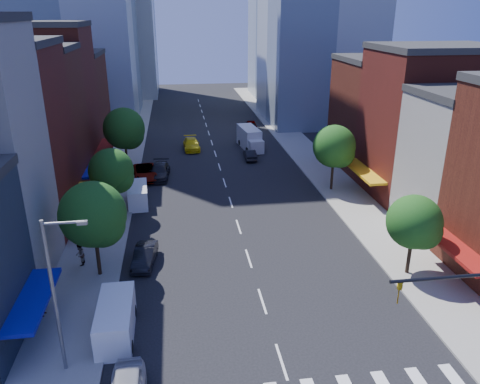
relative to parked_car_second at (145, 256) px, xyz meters
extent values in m
plane|color=black|center=(8.22, -12.29, -0.71)|extent=(220.00, 220.00, 0.00)
cube|color=gray|center=(-4.28, 27.71, -0.64)|extent=(5.00, 120.00, 0.15)
cube|color=gray|center=(20.72, 27.71, -0.64)|extent=(5.00, 120.00, 0.15)
cube|color=#521F14|center=(-12.78, 16.71, 6.79)|extent=(12.00, 8.00, 15.00)
cube|color=#581D15|center=(-12.78, 25.21, 7.79)|extent=(12.00, 9.00, 17.00)
cube|color=#521F14|center=(-12.78, 34.71, 5.79)|extent=(12.00, 10.00, 13.00)
cube|color=beige|center=(29.22, 2.71, 5.29)|extent=(12.00, 8.00, 12.00)
cube|color=#581D15|center=(29.22, 11.71, 6.79)|extent=(12.00, 10.00, 15.00)
cube|color=#521F14|center=(29.22, 21.71, 5.79)|extent=(12.00, 10.00, 13.00)
cylinder|color=black|center=(15.22, -16.79, 7.04)|extent=(7.00, 0.16, 0.16)
imported|color=gold|center=(12.22, -16.79, 6.44)|extent=(0.22, 0.18, 1.10)
cylinder|color=slate|center=(-3.78, -11.29, 3.94)|extent=(0.20, 0.20, 9.00)
cylinder|color=slate|center=(-2.78, -11.29, 8.24)|extent=(2.00, 0.14, 0.14)
cube|color=slate|center=(-1.88, -11.29, 8.19)|extent=(0.50, 0.25, 0.18)
cylinder|color=black|center=(-3.28, -1.29, 1.40)|extent=(0.28, 0.28, 3.92)
sphere|color=#144313|center=(-3.28, -1.29, 4.34)|extent=(4.80, 4.80, 4.80)
sphere|color=#144313|center=(-2.68, -1.59, 3.64)|extent=(3.36, 3.36, 3.36)
cylinder|color=black|center=(-3.28, 9.71, 1.26)|extent=(0.28, 0.28, 3.64)
sphere|color=#144313|center=(-3.28, 9.71, 3.99)|extent=(4.20, 4.20, 4.20)
sphere|color=#144313|center=(-2.68, 9.41, 3.34)|extent=(2.94, 2.94, 2.94)
cylinder|color=black|center=(-3.28, 23.71, 1.54)|extent=(0.28, 0.28, 4.20)
sphere|color=#144313|center=(-3.28, 23.71, 4.69)|extent=(5.00, 5.00, 5.00)
sphere|color=#144313|center=(-2.68, 23.41, 3.94)|extent=(3.50, 3.50, 3.50)
cylinder|color=black|center=(19.72, -4.29, 1.12)|extent=(0.28, 0.28, 3.36)
sphere|color=#144313|center=(19.72, -4.29, 3.64)|extent=(4.00, 4.00, 4.00)
sphere|color=#144313|center=(20.32, -4.59, 3.04)|extent=(2.80, 2.80, 2.80)
cylinder|color=black|center=(19.72, 13.71, 1.40)|extent=(0.28, 0.28, 3.92)
sphere|color=#144313|center=(19.72, 13.71, 4.34)|extent=(4.60, 4.60, 4.60)
sphere|color=#144313|center=(20.32, 13.41, 3.64)|extent=(3.22, 3.22, 3.22)
imported|color=black|center=(0.00, 0.00, 0.00)|extent=(2.03, 4.48, 1.43)
imported|color=#999999|center=(-0.93, 20.40, 0.09)|extent=(3.37, 6.08, 1.61)
imported|color=black|center=(0.72, 20.56, 0.10)|extent=(2.71, 5.77, 1.63)
cube|color=white|center=(-1.28, -8.54, 0.37)|extent=(2.12, 5.18, 2.16)
cube|color=black|center=(-1.26, -10.50, 0.68)|extent=(1.92, 1.05, 0.93)
cylinder|color=black|center=(-2.19, -10.30, -0.35)|extent=(0.27, 0.79, 0.78)
cylinder|color=black|center=(-0.34, -10.28, -0.35)|extent=(0.27, 0.79, 0.78)
cylinder|color=black|center=(-2.23, -6.80, -0.35)|extent=(0.27, 0.79, 0.78)
cylinder|color=black|center=(-0.38, -6.78, -0.35)|extent=(0.27, 0.79, 0.78)
cube|color=white|center=(-1.28, 12.61, 0.29)|extent=(2.21, 4.90, 2.01)
cube|color=black|center=(-1.17, 10.79, 0.58)|extent=(1.83, 1.07, 0.86)
cylinder|color=black|center=(-2.04, 10.93, -0.38)|extent=(0.29, 0.74, 0.73)
cylinder|color=black|center=(-0.32, 11.04, -0.38)|extent=(0.29, 0.74, 0.73)
cylinder|color=black|center=(-2.25, 14.18, -0.38)|extent=(0.29, 0.74, 0.73)
cylinder|color=black|center=(-0.53, 14.29, -0.38)|extent=(0.29, 0.74, 0.73)
imported|color=yellow|center=(5.03, 32.34, 0.07)|extent=(2.38, 5.47, 1.57)
imported|color=black|center=(12.59, 26.35, -0.05)|extent=(1.43, 4.01, 1.32)
imported|color=#999999|center=(15.45, 43.24, 0.08)|extent=(2.19, 4.78, 1.59)
cube|color=silver|center=(13.40, 32.36, 0.75)|extent=(2.89, 6.18, 2.93)
cube|color=silver|center=(13.81, 28.90, 0.30)|extent=(2.20, 1.88, 1.83)
cylinder|color=black|center=(12.72, 29.51, -0.30)|extent=(0.37, 0.85, 0.83)
cylinder|color=black|center=(14.72, 29.75, -0.30)|extent=(0.37, 0.85, 0.83)
cylinder|color=black|center=(12.23, 33.60, -0.30)|extent=(0.37, 0.85, 0.83)
cylinder|color=black|center=(14.24, 33.84, -0.30)|extent=(0.37, 0.85, 0.83)
imported|color=#999999|center=(-6.23, -6.02, 0.42)|extent=(0.55, 0.77, 1.97)
imported|color=#999999|center=(-4.92, 0.28, 0.32)|extent=(0.69, 0.88, 1.77)
camera|label=1|loc=(2.92, -33.06, 17.90)|focal=35.00mm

